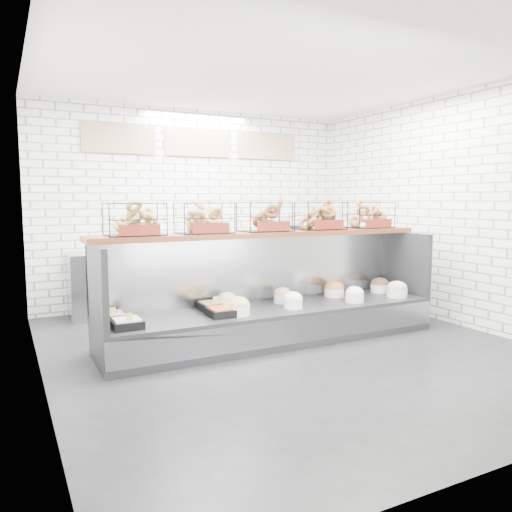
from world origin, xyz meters
TOP-DOWN VIEW (x-y plane):
  - ground at (0.00, 0.00)m, footprint 5.50×5.50m
  - room_shell at (0.00, 0.60)m, footprint 5.02×5.51m
  - display_case at (0.02, 0.34)m, footprint 4.00×0.90m
  - bagel_shelf at (-0.00, 0.52)m, footprint 4.10×0.50m
  - prep_counter at (-0.00, 2.43)m, footprint 4.00×0.60m

SIDE VIEW (x-z plane):
  - ground at x=0.00m, z-range 0.00..0.00m
  - display_case at x=0.02m, z-range -0.27..0.93m
  - prep_counter at x=0.00m, z-range -0.13..1.07m
  - bagel_shelf at x=0.00m, z-range 1.19..1.59m
  - room_shell at x=0.00m, z-range 0.55..3.56m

